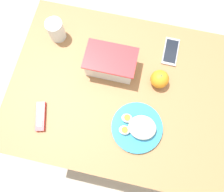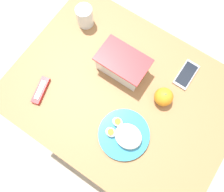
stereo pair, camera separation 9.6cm
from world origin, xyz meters
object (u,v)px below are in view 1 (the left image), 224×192
at_px(candy_bar, 41,116).
at_px(drinking_glass, 56,30).
at_px(food_container, 111,63).
at_px(orange_fruit, 160,79).
at_px(cell_phone, 171,51).
at_px(rice_plate, 138,127).

xyz_separation_m(candy_bar, drinking_glass, (-0.04, 0.41, 0.04)).
bearing_deg(food_container, orange_fruit, -5.80).
bearing_deg(candy_bar, drinking_glass, 95.61).
bearing_deg(cell_phone, drinking_glass, -176.57).
xyz_separation_m(food_container, candy_bar, (-0.25, -0.30, -0.04)).
relative_size(candy_bar, drinking_glass, 1.31).
height_order(food_container, cell_phone, food_container).
xyz_separation_m(cell_phone, drinking_glass, (-0.55, -0.03, 0.05)).
bearing_deg(rice_plate, cell_phone, 77.56).
relative_size(food_container, orange_fruit, 2.72).
distance_m(food_container, cell_phone, 0.30).
bearing_deg(orange_fruit, candy_bar, -150.21).
distance_m(cell_phone, drinking_glass, 0.56).
xyz_separation_m(rice_plate, cell_phone, (0.09, 0.39, -0.02)).
distance_m(food_container, candy_bar, 0.39).
relative_size(orange_fruit, cell_phone, 0.58).
bearing_deg(food_container, candy_bar, -130.03).
distance_m(rice_plate, candy_bar, 0.43).
height_order(rice_plate, cell_phone, rice_plate).
xyz_separation_m(food_container, cell_phone, (0.26, 0.14, -0.04)).
bearing_deg(food_container, drinking_glass, 159.34).
bearing_deg(candy_bar, food_container, 49.97).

